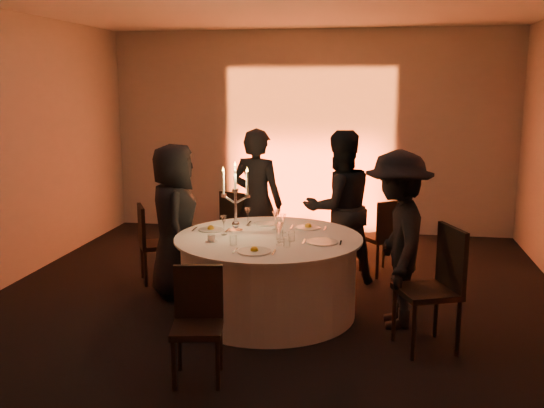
% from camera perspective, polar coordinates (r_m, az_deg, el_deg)
% --- Properties ---
extents(floor, '(7.00, 7.00, 0.00)m').
position_cam_1_polar(floor, '(6.04, -0.33, -10.19)').
color(floor, black).
rests_on(floor, ground).
extents(wall_back, '(7.00, 0.00, 7.00)m').
position_cam_1_polar(wall_back, '(9.12, 3.56, 6.75)').
color(wall_back, '#B1ACA5').
rests_on(wall_back, floor).
extents(wall_front, '(7.00, 0.00, 7.00)m').
position_cam_1_polar(wall_front, '(2.37, -15.50, -6.42)').
color(wall_front, '#B1ACA5').
rests_on(wall_front, floor).
extents(uplighter_fixture, '(0.25, 0.12, 0.10)m').
position_cam_1_polar(uplighter_fixture, '(9.05, 3.24, -2.58)').
color(uplighter_fixture, black).
rests_on(uplighter_fixture, floor).
extents(banquet_table, '(1.80, 1.80, 0.77)m').
position_cam_1_polar(banquet_table, '(5.91, -0.33, -6.71)').
color(banquet_table, black).
rests_on(banquet_table, floor).
extents(chair_left, '(0.53, 0.53, 0.89)m').
position_cam_1_polar(chair_left, '(6.94, -11.29, -3.26)').
color(chair_left, black).
rests_on(chair_left, floor).
extents(chair_back_left, '(0.53, 0.53, 0.93)m').
position_cam_1_polar(chair_back_left, '(7.43, -3.10, -1.89)').
color(chair_back_left, black).
rests_on(chair_back_left, floor).
extents(chair_back_right, '(0.55, 0.55, 0.90)m').
position_cam_1_polar(chair_back_right, '(7.17, 10.62, -2.70)').
color(chair_back_right, black).
rests_on(chair_back_right, floor).
extents(chair_right, '(0.60, 0.60, 1.05)m').
position_cam_1_polar(chair_right, '(5.28, 15.27, -6.97)').
color(chair_right, black).
rests_on(chair_right, floor).
extents(chair_front, '(0.44, 0.44, 0.85)m').
position_cam_1_polar(chair_front, '(4.68, -6.99, -10.50)').
color(chair_front, black).
rests_on(chair_front, floor).
extents(guest_left, '(0.74, 0.91, 1.61)m').
position_cam_1_polar(guest_left, '(6.40, -9.15, -1.56)').
color(guest_left, black).
rests_on(guest_left, floor).
extents(guest_back_left, '(0.72, 0.57, 1.72)m').
position_cam_1_polar(guest_back_left, '(7.01, -1.42, 0.14)').
color(guest_back_left, black).
rests_on(guest_back_left, floor).
extents(guest_back_right, '(1.05, 0.98, 1.72)m').
position_cam_1_polar(guest_back_right, '(6.74, 6.34, -0.37)').
color(guest_back_right, black).
rests_on(guest_back_right, floor).
extents(guest_right, '(0.68, 1.09, 1.63)m').
position_cam_1_polar(guest_right, '(5.63, 11.69, -3.29)').
color(guest_right, black).
rests_on(guest_right, floor).
extents(plate_left, '(0.36, 0.25, 0.08)m').
position_cam_1_polar(plate_left, '(6.08, -5.78, -2.31)').
color(plate_left, white).
rests_on(plate_left, banquet_table).
extents(plate_back_left, '(0.36, 0.25, 0.01)m').
position_cam_1_polar(plate_back_left, '(6.32, -0.65, -1.85)').
color(plate_back_left, white).
rests_on(plate_back_left, banquet_table).
extents(plate_back_right, '(0.35, 0.25, 0.08)m').
position_cam_1_polar(plate_back_right, '(6.15, 3.43, -2.12)').
color(plate_back_right, white).
rests_on(plate_back_right, banquet_table).
extents(plate_right, '(0.36, 0.29, 0.01)m').
position_cam_1_polar(plate_right, '(5.60, 4.74, -3.59)').
color(plate_right, white).
rests_on(plate_right, banquet_table).
extents(plate_front, '(0.36, 0.30, 0.08)m').
position_cam_1_polar(plate_front, '(5.27, -1.67, -4.39)').
color(plate_front, white).
rests_on(plate_front, banquet_table).
extents(coffee_cup, '(0.11, 0.11, 0.07)m').
position_cam_1_polar(coffee_cup, '(5.65, -5.73, -3.23)').
color(coffee_cup, white).
rests_on(coffee_cup, banquet_table).
extents(candelabra, '(0.29, 0.14, 0.70)m').
position_cam_1_polar(candelabra, '(5.95, -3.45, -0.34)').
color(candelabra, white).
rests_on(candelabra, banquet_table).
extents(wine_glass_a, '(0.07, 0.07, 0.19)m').
position_cam_1_polar(wine_glass_a, '(5.57, 0.79, -2.26)').
color(wine_glass_a, white).
rests_on(wine_glass_a, banquet_table).
extents(wine_glass_b, '(0.07, 0.07, 0.19)m').
position_cam_1_polar(wine_glass_b, '(5.86, -4.56, -1.61)').
color(wine_glass_b, white).
rests_on(wine_glass_b, banquet_table).
extents(wine_glass_c, '(0.07, 0.07, 0.19)m').
position_cam_1_polar(wine_glass_c, '(6.13, 0.56, -1.00)').
color(wine_glass_c, white).
rests_on(wine_glass_c, banquet_table).
extents(wine_glass_d, '(0.07, 0.07, 0.19)m').
position_cam_1_polar(wine_glass_d, '(5.45, 0.66, -2.54)').
color(wine_glass_d, white).
rests_on(wine_glass_d, banquet_table).
extents(wine_glass_e, '(0.07, 0.07, 0.19)m').
position_cam_1_polar(wine_glass_e, '(5.92, 1.05, -1.44)').
color(wine_glass_e, white).
rests_on(wine_glass_e, banquet_table).
extents(wine_glass_f, '(0.07, 0.07, 0.19)m').
position_cam_1_polar(wine_glass_f, '(6.05, 0.30, -1.17)').
color(wine_glass_f, white).
rests_on(wine_glass_f, banquet_table).
extents(wine_glass_g, '(0.07, 0.07, 0.19)m').
position_cam_1_polar(wine_glass_g, '(6.22, -2.29, -0.82)').
color(wine_glass_g, white).
rests_on(wine_glass_g, banquet_table).
extents(tumbler_a, '(0.07, 0.07, 0.09)m').
position_cam_1_polar(tumbler_a, '(5.64, 1.84, -3.06)').
color(tumbler_a, white).
rests_on(tumbler_a, banquet_table).
extents(tumbler_b, '(0.07, 0.07, 0.09)m').
position_cam_1_polar(tumbler_b, '(5.49, -3.67, -3.46)').
color(tumbler_b, white).
rests_on(tumbler_b, banquet_table).
extents(tumbler_c, '(0.07, 0.07, 0.09)m').
position_cam_1_polar(tumbler_c, '(5.43, 1.40, -3.61)').
color(tumbler_c, white).
rests_on(tumbler_c, banquet_table).
extents(tumbler_d, '(0.07, 0.07, 0.09)m').
position_cam_1_polar(tumbler_d, '(5.70, 0.74, -2.90)').
color(tumbler_d, white).
rests_on(tumbler_d, banquet_table).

